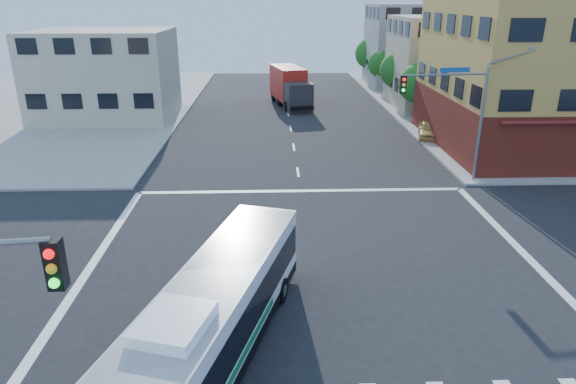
{
  "coord_description": "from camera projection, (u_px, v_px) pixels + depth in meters",
  "views": [
    {
      "loc": [
        -1.78,
        -18.85,
        10.73
      ],
      "look_at": [
        -0.95,
        4.74,
        1.75
      ],
      "focal_mm": 32.0,
      "sensor_mm": 36.0,
      "label": 1
    }
  ],
  "objects": [
    {
      "name": "street_tree_d",
      "position": [
        371.0,
        52.0,
        69.0
      ],
      "size": [
        4.0,
        4.0,
        6.03
      ],
      "color": "#392014",
      "rests_on": "ground"
    },
    {
      "name": "building_west",
      "position": [
        105.0,
        75.0,
        47.5
      ],
      "size": [
        12.06,
        10.06,
        8.0
      ],
      "color": "beige",
      "rests_on": "ground"
    },
    {
      "name": "building_east_far",
      "position": [
        417.0,
        46.0,
        65.08
      ],
      "size": [
        12.06,
        10.06,
        10.0
      ],
      "color": "#9A9A95",
      "rests_on": "ground"
    },
    {
      "name": "corner_building_ne",
      "position": [
        568.0,
        68.0,
        37.31
      ],
      "size": [
        18.1,
        15.44,
        14.0
      ],
      "color": "#B79041",
      "rests_on": "ground"
    },
    {
      "name": "street_tree_a",
      "position": [
        420.0,
        81.0,
        46.68
      ],
      "size": [
        3.6,
        3.6,
        5.53
      ],
      "color": "#392014",
      "rests_on": "ground"
    },
    {
      "name": "signal_mast_ne",
      "position": [
        456.0,
        103.0,
        29.93
      ],
      "size": [
        7.91,
        1.13,
        8.07
      ],
      "color": "slate",
      "rests_on": "ground"
    },
    {
      "name": "building_east_near",
      "position": [
        454.0,
        63.0,
        52.18
      ],
      "size": [
        12.06,
        10.06,
        9.0
      ],
      "color": "#C6B197",
      "rests_on": "ground"
    },
    {
      "name": "parked_car",
      "position": [
        429.0,
        129.0,
        41.54
      ],
      "size": [
        2.65,
        4.45,
        1.42
      ],
      "primitive_type": "imported",
      "rotation": [
        0.0,
        0.0,
        -0.25
      ],
      "color": "tan",
      "rests_on": "ground"
    },
    {
      "name": "ground",
      "position": [
        315.0,
        271.0,
        21.48
      ],
      "size": [
        120.0,
        120.0,
        0.0
      ],
      "primitive_type": "plane",
      "color": "black",
      "rests_on": "ground"
    },
    {
      "name": "street_tree_b",
      "position": [
        399.0,
        68.0,
        54.09
      ],
      "size": [
        3.8,
        3.8,
        5.79
      ],
      "color": "#392014",
      "rests_on": "ground"
    },
    {
      "name": "street_tree_c",
      "position": [
        383.0,
        62.0,
        61.67
      ],
      "size": [
        3.4,
        3.4,
        5.29
      ],
      "color": "#392014",
      "rests_on": "ground"
    },
    {
      "name": "box_truck",
      "position": [
        290.0,
        88.0,
        53.63
      ],
      "size": [
        4.32,
        9.0,
        3.9
      ],
      "rotation": [
        0.0,
        0.0,
        0.22
      ],
      "color": "#27272C",
      "rests_on": "ground"
    },
    {
      "name": "transit_bus",
      "position": [
        217.0,
        313.0,
        15.84
      ],
      "size": [
        5.39,
        11.2,
        3.25
      ],
      "rotation": [
        0.0,
        0.0,
        -0.29
      ],
      "color": "black",
      "rests_on": "ground"
    }
  ]
}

